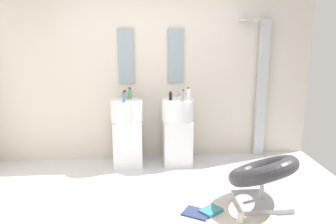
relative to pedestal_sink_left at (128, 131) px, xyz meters
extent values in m
cube|color=silver|center=(0.36, -1.30, -0.52)|extent=(4.80, 3.60, 0.04)
cube|color=beige|center=(0.36, 0.35, 0.80)|extent=(4.80, 0.10, 2.60)
cube|color=white|center=(0.00, 0.00, -0.17)|extent=(0.40, 0.40, 0.65)
cylinder|color=white|center=(0.00, 0.00, 0.30)|extent=(0.45, 0.45, 0.30)
cylinder|color=#B7BABF|center=(0.00, 0.12, 0.50)|extent=(0.02, 0.02, 0.10)
cube|color=white|center=(0.71, 0.00, -0.17)|extent=(0.40, 0.40, 0.65)
cylinder|color=white|center=(0.71, 0.00, 0.30)|extent=(0.45, 0.45, 0.30)
cylinder|color=#B7BABF|center=(0.71, 0.12, 0.50)|extent=(0.02, 0.02, 0.10)
cube|color=#8C9EA8|center=(0.00, 0.28, 1.03)|extent=(0.22, 0.03, 0.77)
cube|color=#8C9EA8|center=(0.71, 0.28, 1.03)|extent=(0.22, 0.03, 0.77)
cube|color=#B7BABF|center=(2.01, 0.23, 0.53)|extent=(0.14, 0.08, 2.05)
cylinder|color=#B7BABF|center=(1.86, 0.21, 1.53)|extent=(0.30, 0.02, 0.02)
cylinder|color=#B7BABF|center=(1.71, 0.18, 1.53)|extent=(0.24, 0.24, 0.02)
cube|color=#B7BABF|center=(1.50, -1.30, -0.47)|extent=(0.56, 0.50, 0.06)
cylinder|color=#B7BABF|center=(1.50, -1.30, -0.30)|extent=(0.05, 0.05, 0.34)
torus|color=#333338|center=(1.50, -1.30, -0.10)|extent=(1.09, 1.09, 0.49)
cube|color=beige|center=(1.00, -1.52, -0.49)|extent=(1.15, 0.71, 0.01)
cube|color=teal|center=(0.90, -1.44, -0.47)|extent=(0.28, 0.27, 0.04)
cube|color=navy|center=(0.74, -1.46, -0.48)|extent=(0.35, 0.33, 0.02)
cylinder|color=white|center=(1.16, -1.65, -0.45)|extent=(0.07, 0.07, 0.09)
cylinder|color=#4C72B7|center=(-0.03, -0.13, 0.51)|extent=(0.04, 0.04, 0.13)
cylinder|color=black|center=(-0.03, -0.13, 0.59)|extent=(0.02, 0.02, 0.02)
cylinder|color=black|center=(0.61, -0.04, 0.50)|extent=(0.04, 0.04, 0.10)
cylinder|color=black|center=(0.61, -0.04, 0.56)|extent=(0.02, 0.02, 0.02)
cylinder|color=#C68C38|center=(-0.03, 0.13, 0.50)|extent=(0.06, 0.06, 0.10)
cylinder|color=black|center=(-0.03, 0.13, 0.56)|extent=(0.03, 0.03, 0.02)
cylinder|color=#99999E|center=(0.77, -0.14, 0.52)|extent=(0.04, 0.04, 0.15)
cylinder|color=black|center=(0.77, -0.14, 0.60)|extent=(0.02, 0.02, 0.02)
cylinder|color=#59996B|center=(0.04, 0.13, 0.52)|extent=(0.05, 0.05, 0.14)
cylinder|color=black|center=(0.04, 0.13, 0.60)|extent=(0.03, 0.03, 0.02)
cylinder|color=white|center=(0.85, -0.07, 0.53)|extent=(0.05, 0.05, 0.16)
cylinder|color=black|center=(0.85, -0.07, 0.62)|extent=(0.03, 0.03, 0.02)
camera|label=1|loc=(0.14, -4.71, 1.42)|focal=36.87mm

